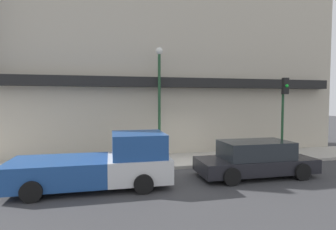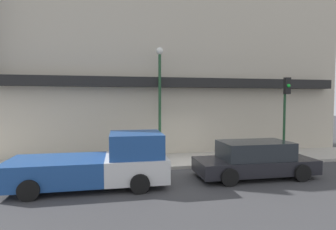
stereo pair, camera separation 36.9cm
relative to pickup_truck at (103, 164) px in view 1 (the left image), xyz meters
name	(u,v)px [view 1 (the left image)]	position (x,y,z in m)	size (l,w,h in m)	color
ground_plane	(191,169)	(3.74, 1.64, -0.81)	(80.00, 80.00, 0.00)	#38383A
sidewalk	(183,160)	(3.74, 3.04, -0.73)	(36.00, 2.81, 0.14)	#ADA89E
building	(169,60)	(3.73, 5.93, 4.60)	(19.80, 3.80, 10.84)	#BCB29E
pickup_truck	(103,164)	(0.00, 0.00, 0.00)	(5.39, 2.29, 1.87)	silver
parked_car	(255,159)	(5.90, 0.00, -0.12)	(4.66, 1.99, 1.41)	black
fire_hydrant	(104,159)	(-0.04, 2.22, -0.33)	(0.19, 0.19, 0.66)	#196633
street_lamp	(159,89)	(2.67, 3.55, 2.79)	(0.36, 0.36, 5.53)	#1E4728
traffic_light	(284,104)	(8.70, 2.11, 2.07)	(0.28, 0.42, 4.00)	#1E4728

